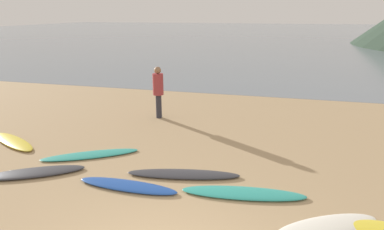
# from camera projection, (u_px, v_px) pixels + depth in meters

# --- Properties ---
(ground_plane) EXTENTS (120.00, 120.00, 0.20)m
(ground_plane) POSITION_uv_depth(u_px,v_px,m) (237.00, 103.00, 13.43)
(ground_plane) COLOR tan
(ground_plane) RESTS_ON ground
(ocean_water) EXTENTS (140.00, 100.00, 0.01)m
(ocean_water) POSITION_uv_depth(u_px,v_px,m) (265.00, 32.00, 60.48)
(ocean_water) COLOR slate
(ocean_water) RESTS_ON ground
(surfboard_0) EXTENTS (2.09, 1.33, 0.09)m
(surfboard_0) POSITION_uv_depth(u_px,v_px,m) (13.00, 142.00, 9.05)
(surfboard_0) COLOR yellow
(surfboard_0) RESTS_ON ground
(surfboard_1) EXTENTS (2.25, 1.51, 0.09)m
(surfboard_1) POSITION_uv_depth(u_px,v_px,m) (34.00, 173.00, 7.30)
(surfboard_1) COLOR #333338
(surfboard_1) RESTS_ON ground
(surfboard_2) EXTENTS (2.38, 1.60, 0.06)m
(surfboard_2) POSITION_uv_depth(u_px,v_px,m) (90.00, 155.00, 8.24)
(surfboard_2) COLOR teal
(surfboard_2) RESTS_ON ground
(surfboard_3) EXTENTS (2.24, 0.51, 0.08)m
(surfboard_3) POSITION_uv_depth(u_px,v_px,m) (128.00, 186.00, 6.75)
(surfboard_3) COLOR #1E479E
(surfboard_3) RESTS_ON ground
(surfboard_4) EXTENTS (2.62, 0.91, 0.09)m
(surfboard_4) POSITION_uv_depth(u_px,v_px,m) (183.00, 174.00, 7.23)
(surfboard_4) COLOR #333338
(surfboard_4) RESTS_ON ground
(surfboard_5) EXTENTS (2.58, 0.83, 0.08)m
(surfboard_5) POSITION_uv_depth(u_px,v_px,m) (243.00, 193.00, 6.48)
(surfboard_5) COLOR teal
(surfboard_5) RESTS_ON ground
(surfboard_6) EXTENTS (2.02, 1.46, 0.08)m
(surfboard_6) POSITION_uv_depth(u_px,v_px,m) (327.00, 227.00, 5.46)
(surfboard_6) COLOR silver
(surfboard_6) RESTS_ON ground
(person_1) EXTENTS (0.37, 0.37, 1.81)m
(person_1) POSITION_uv_depth(u_px,v_px,m) (158.00, 88.00, 10.93)
(person_1) COLOR #2D2D38
(person_1) RESTS_ON ground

